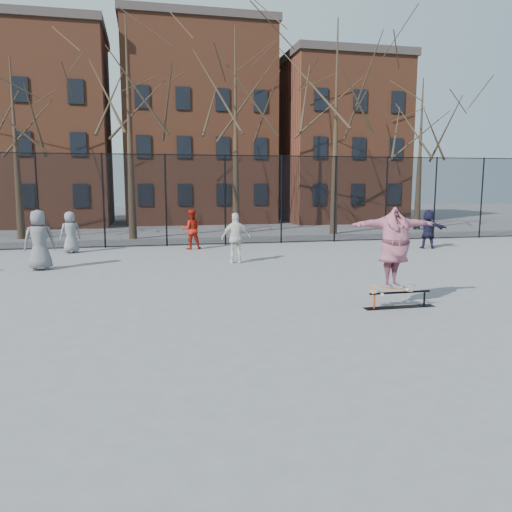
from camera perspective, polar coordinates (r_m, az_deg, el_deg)
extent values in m
plane|color=slate|center=(9.75, 1.68, -8.10)|extent=(100.00, 100.00, 0.00)
cube|color=black|center=(11.67, 16.06, -5.63)|extent=(1.65, 0.25, 0.01)
cylinder|color=#ED460D|center=(11.35, 13.37, -5.06)|extent=(0.04, 0.04, 0.34)
cylinder|color=black|center=(11.93, 18.68, -4.63)|extent=(0.04, 0.04, 0.34)
cylinder|color=black|center=(11.59, 16.13, -4.03)|extent=(1.46, 0.05, 0.05)
imported|color=navy|center=(11.34, 15.54, 0.87)|extent=(2.18, 0.76, 1.74)
imported|color=#5B5A5E|center=(17.25, -23.53, 1.69)|extent=(1.02, 0.75, 1.93)
imported|color=#9D190D|center=(21.03, -7.42, 3.04)|extent=(0.86, 0.69, 1.66)
imported|color=silver|center=(17.22, -2.30, 2.07)|extent=(1.03, 0.44, 1.75)
imported|color=#191830|center=(22.33, 19.08, 2.93)|extent=(1.59, 1.07, 1.64)
imported|color=slate|center=(21.03, -20.44, 2.56)|extent=(0.94, 0.79, 1.65)
cylinder|color=black|center=(22.48, -23.69, 5.73)|extent=(0.07, 0.07, 4.00)
cylinder|color=black|center=(22.14, -17.04, 6.04)|extent=(0.07, 0.07, 4.00)
cylinder|color=black|center=(22.09, -10.26, 6.26)|extent=(0.07, 0.07, 4.00)
cylinder|color=black|center=(22.35, -3.55, 6.40)|extent=(0.07, 0.07, 4.00)
cylinder|color=black|center=(22.90, 2.93, 6.46)|extent=(0.07, 0.07, 4.00)
cylinder|color=black|center=(23.73, 9.03, 6.43)|extent=(0.07, 0.07, 4.00)
cylinder|color=black|center=(24.80, 14.66, 6.34)|extent=(0.07, 0.07, 4.00)
cylinder|color=black|center=(26.09, 19.78, 6.21)|extent=(0.07, 0.07, 4.00)
cylinder|color=black|center=(27.56, 24.38, 6.05)|extent=(0.07, 0.07, 4.00)
cube|color=black|center=(22.19, -6.63, 6.35)|extent=(34.00, 0.01, 4.00)
cylinder|color=black|center=(22.21, -6.72, 11.41)|extent=(34.00, 0.04, 0.04)
cone|color=black|center=(27.57, -25.73, 6.61)|extent=(0.40, 0.40, 4.62)
cone|color=black|center=(25.57, -14.23, 7.11)|extent=(0.40, 0.40, 4.62)
cone|color=black|center=(27.29, -2.44, 7.42)|extent=(0.40, 0.40, 4.62)
cone|color=black|center=(27.56, 9.48, 7.32)|extent=(0.40, 0.40, 4.62)
cone|color=black|center=(31.17, 18.06, 7.14)|extent=(0.40, 0.40, 4.62)
cube|color=brown|center=(35.84, -23.91, 12.86)|extent=(9.00, 7.00, 12.00)
cube|color=brown|center=(35.46, -6.54, 14.38)|extent=(10.00, 7.00, 13.00)
cube|color=brown|center=(37.78, 9.12, 12.43)|extent=(8.00, 7.00, 11.00)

